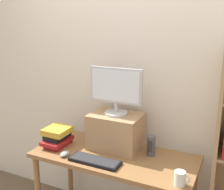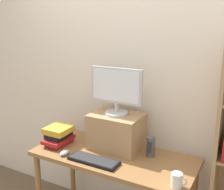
% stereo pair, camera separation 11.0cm
% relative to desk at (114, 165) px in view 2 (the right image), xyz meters
% --- Properties ---
extents(back_wall, '(7.00, 0.08, 2.60)m').
position_rel_desk_xyz_m(back_wall, '(0.00, 0.40, 0.62)').
color(back_wall, beige).
rests_on(back_wall, ground_plane).
extents(desk, '(1.35, 0.60, 0.77)m').
position_rel_desk_xyz_m(desk, '(0.00, 0.00, 0.00)').
color(desk, olive).
rests_on(desk, ground_plane).
extents(riser_box, '(0.43, 0.32, 0.31)m').
position_rel_desk_xyz_m(riser_box, '(-0.04, 0.13, 0.25)').
color(riser_box, '#A87F56').
rests_on(riser_box, desk).
extents(computer_monitor, '(0.46, 0.20, 0.40)m').
position_rel_desk_xyz_m(computer_monitor, '(-0.04, 0.13, 0.62)').
color(computer_monitor, '#B7B7BA').
rests_on(computer_monitor, riser_box).
extents(keyboard, '(0.41, 0.14, 0.02)m').
position_rel_desk_xyz_m(keyboard, '(-0.08, -0.18, 0.11)').
color(keyboard, black).
rests_on(keyboard, desk).
extents(computer_mouse, '(0.06, 0.10, 0.04)m').
position_rel_desk_xyz_m(computer_mouse, '(-0.36, -0.19, 0.11)').
color(computer_mouse, '#99999E').
rests_on(computer_mouse, desk).
extents(book_stack, '(0.20, 0.27, 0.16)m').
position_rel_desk_xyz_m(book_stack, '(-0.53, -0.05, 0.18)').
color(book_stack, maroon).
rests_on(book_stack, desk).
extents(coffee_mug, '(0.11, 0.08, 0.10)m').
position_rel_desk_xyz_m(coffee_mug, '(0.59, -0.21, 0.15)').
color(coffee_mug, white).
rests_on(coffee_mug, desk).
extents(desk_speaker, '(0.07, 0.07, 0.17)m').
position_rel_desk_xyz_m(desk_speaker, '(0.27, 0.12, 0.18)').
color(desk_speaker, '#4C4C51').
rests_on(desk_speaker, desk).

